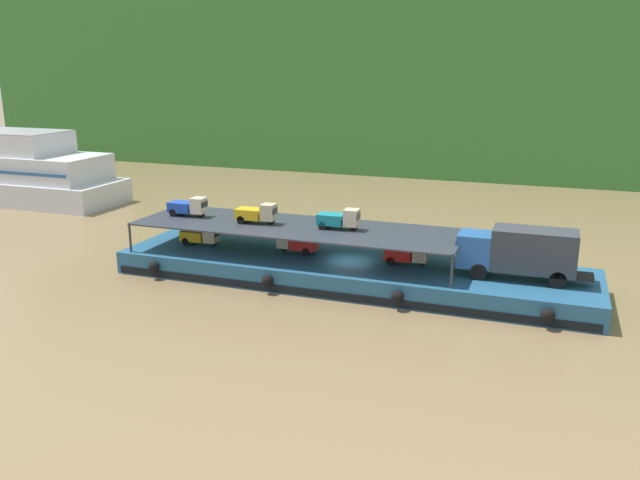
{
  "coord_description": "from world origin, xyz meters",
  "views": [
    {
      "loc": [
        12.16,
        -38.9,
        13.94
      ],
      "look_at": [
        -2.07,
        0.0,
        2.7
      ],
      "focal_mm": 36.49,
      "sensor_mm": 36.0,
      "label": 1
    }
  ],
  "objects_px": {
    "cargo_barge": "(349,272)",
    "mini_truck_upper_mid": "(257,213)",
    "mini_truck_lower_aft": "(296,243)",
    "mini_truck_upper_fore": "(339,219)",
    "mini_truck_lower_mid": "(407,254)",
    "covered_lorry": "(520,252)",
    "mini_truck_upper_stern": "(188,206)",
    "passenger_ferry_upstream": "(20,172)",
    "mini_truck_lower_stern": "(201,235)"
  },
  "relations": [
    {
      "from": "covered_lorry",
      "to": "mini_truck_lower_stern",
      "type": "relative_size",
      "value": 2.85
    },
    {
      "from": "mini_truck_lower_stern",
      "to": "mini_truck_upper_mid",
      "type": "height_order",
      "value": "mini_truck_upper_mid"
    },
    {
      "from": "mini_truck_lower_aft",
      "to": "passenger_ferry_upstream",
      "type": "bearing_deg",
      "value": 160.41
    },
    {
      "from": "covered_lorry",
      "to": "mini_truck_lower_mid",
      "type": "relative_size",
      "value": 2.82
    },
    {
      "from": "cargo_barge",
      "to": "mini_truck_upper_stern",
      "type": "distance_m",
      "value": 12.54
    },
    {
      "from": "mini_truck_lower_mid",
      "to": "mini_truck_upper_fore",
      "type": "bearing_deg",
      "value": -176.49
    },
    {
      "from": "mini_truck_lower_mid",
      "to": "mini_truck_upper_mid",
      "type": "height_order",
      "value": "mini_truck_upper_mid"
    },
    {
      "from": "passenger_ferry_upstream",
      "to": "mini_truck_upper_fore",
      "type": "bearing_deg",
      "value": -18.59
    },
    {
      "from": "covered_lorry",
      "to": "mini_truck_lower_aft",
      "type": "relative_size",
      "value": 2.82
    },
    {
      "from": "mini_truck_lower_aft",
      "to": "mini_truck_lower_mid",
      "type": "distance_m",
      "value": 7.69
    },
    {
      "from": "mini_truck_upper_mid",
      "to": "passenger_ferry_upstream",
      "type": "height_order",
      "value": "passenger_ferry_upstream"
    },
    {
      "from": "mini_truck_lower_stern",
      "to": "mini_truck_upper_stern",
      "type": "relative_size",
      "value": 1.01
    },
    {
      "from": "mini_truck_upper_fore",
      "to": "cargo_barge",
      "type": "bearing_deg",
      "value": -17.35
    },
    {
      "from": "mini_truck_lower_aft",
      "to": "mini_truck_upper_fore",
      "type": "bearing_deg",
      "value": -6.34
    },
    {
      "from": "mini_truck_lower_aft",
      "to": "passenger_ferry_upstream",
      "type": "xyz_separation_m",
      "value": [
        -36.45,
        12.97,
        0.86
      ]
    },
    {
      "from": "mini_truck_lower_stern",
      "to": "mini_truck_upper_mid",
      "type": "distance_m",
      "value": 4.97
    },
    {
      "from": "mini_truck_upper_fore",
      "to": "passenger_ferry_upstream",
      "type": "xyz_separation_m",
      "value": [
        -39.61,
        13.33,
        -1.14
      ]
    },
    {
      "from": "mini_truck_upper_fore",
      "to": "mini_truck_upper_mid",
      "type": "bearing_deg",
      "value": -176.16
    },
    {
      "from": "covered_lorry",
      "to": "mini_truck_upper_mid",
      "type": "xyz_separation_m",
      "value": [
        -17.15,
        -0.04,
        1.0
      ]
    },
    {
      "from": "mini_truck_upper_fore",
      "to": "covered_lorry",
      "type": "bearing_deg",
      "value": -1.72
    },
    {
      "from": "mini_truck_lower_mid",
      "to": "mini_truck_upper_mid",
      "type": "xyz_separation_m",
      "value": [
        -10.25,
        -0.66,
        2.0
      ]
    },
    {
      "from": "mini_truck_lower_stern",
      "to": "mini_truck_lower_aft",
      "type": "bearing_deg",
      "value": 4.16
    },
    {
      "from": "covered_lorry",
      "to": "mini_truck_lower_stern",
      "type": "xyz_separation_m",
      "value": [
        -21.7,
        0.18,
        -1.0
      ]
    },
    {
      "from": "mini_truck_lower_stern",
      "to": "mini_truck_upper_stern",
      "type": "bearing_deg",
      "value": 174.93
    },
    {
      "from": "mini_truck_lower_aft",
      "to": "mini_truck_upper_mid",
      "type": "height_order",
      "value": "mini_truck_upper_mid"
    },
    {
      "from": "mini_truck_lower_aft",
      "to": "mini_truck_upper_fore",
      "type": "xyz_separation_m",
      "value": [
        3.16,
        -0.35,
        2.0
      ]
    },
    {
      "from": "mini_truck_lower_aft",
      "to": "mini_truck_upper_stern",
      "type": "bearing_deg",
      "value": -176.94
    },
    {
      "from": "mini_truck_lower_mid",
      "to": "cargo_barge",
      "type": "bearing_deg",
      "value": -171.75
    },
    {
      "from": "mini_truck_lower_mid",
      "to": "mini_truck_upper_fore",
      "type": "distance_m",
      "value": 4.96
    },
    {
      "from": "mini_truck_upper_mid",
      "to": "mini_truck_upper_stern",
      "type": "bearing_deg",
      "value": 176.84
    },
    {
      "from": "mini_truck_upper_fore",
      "to": "passenger_ferry_upstream",
      "type": "distance_m",
      "value": 41.81
    },
    {
      "from": "cargo_barge",
      "to": "passenger_ferry_upstream",
      "type": "relative_size",
      "value": 1.44
    },
    {
      "from": "cargo_barge",
      "to": "covered_lorry",
      "type": "xyz_separation_m",
      "value": [
        10.6,
        -0.08,
        2.45
      ]
    },
    {
      "from": "mini_truck_upper_mid",
      "to": "mini_truck_lower_stern",
      "type": "bearing_deg",
      "value": 177.24
    },
    {
      "from": "mini_truck_lower_aft",
      "to": "mini_truck_upper_stern",
      "type": "relative_size",
      "value": 1.02
    },
    {
      "from": "mini_truck_upper_fore",
      "to": "mini_truck_lower_stern",
      "type": "bearing_deg",
      "value": -179.08
    },
    {
      "from": "mini_truck_upper_fore",
      "to": "passenger_ferry_upstream",
      "type": "height_order",
      "value": "passenger_ferry_upstream"
    },
    {
      "from": "cargo_barge",
      "to": "mini_truck_upper_mid",
      "type": "distance_m",
      "value": 7.4
    },
    {
      "from": "cargo_barge",
      "to": "mini_truck_upper_mid",
      "type": "bearing_deg",
      "value": -178.9
    },
    {
      "from": "mini_truck_lower_aft",
      "to": "mini_truck_lower_mid",
      "type": "xyz_separation_m",
      "value": [
        7.69,
        -0.07,
        0.0
      ]
    },
    {
      "from": "mini_truck_lower_mid",
      "to": "passenger_ferry_upstream",
      "type": "relative_size",
      "value": 0.13
    },
    {
      "from": "covered_lorry",
      "to": "passenger_ferry_upstream",
      "type": "height_order",
      "value": "passenger_ferry_upstream"
    },
    {
      "from": "mini_truck_upper_stern",
      "to": "mini_truck_upper_fore",
      "type": "relative_size",
      "value": 0.99
    },
    {
      "from": "mini_truck_upper_mid",
      "to": "mini_truck_upper_fore",
      "type": "relative_size",
      "value": 1.0
    },
    {
      "from": "mini_truck_lower_aft",
      "to": "cargo_barge",
      "type": "bearing_deg",
      "value": -8.69
    },
    {
      "from": "cargo_barge",
      "to": "mini_truck_upper_mid",
      "type": "height_order",
      "value": "mini_truck_upper_mid"
    },
    {
      "from": "cargo_barge",
      "to": "mini_truck_lower_aft",
      "type": "relative_size",
      "value": 11.17
    },
    {
      "from": "mini_truck_lower_stern",
      "to": "passenger_ferry_upstream",
      "type": "bearing_deg",
      "value": 155.31
    },
    {
      "from": "covered_lorry",
      "to": "mini_truck_upper_mid",
      "type": "distance_m",
      "value": 17.18
    },
    {
      "from": "mini_truck_upper_mid",
      "to": "covered_lorry",
      "type": "bearing_deg",
      "value": 0.14
    }
  ]
}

